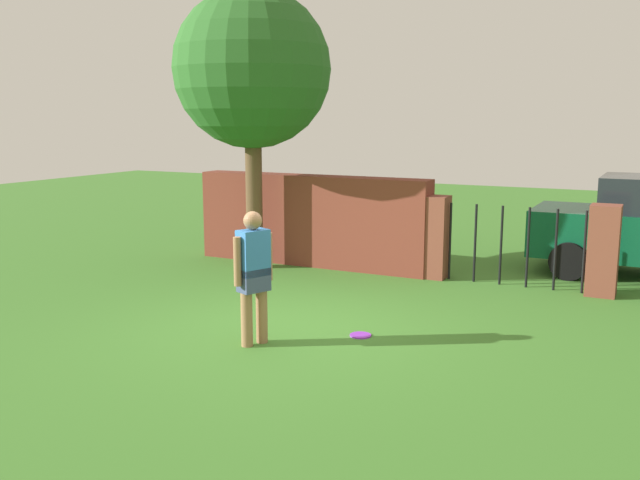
% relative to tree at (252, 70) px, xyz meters
% --- Properties ---
extents(ground_plane, '(40.00, 40.00, 0.00)m').
position_rel_tree_xyz_m(ground_plane, '(2.32, -3.00, -3.51)').
color(ground_plane, '#3D7528').
extents(brick_wall, '(4.50, 0.50, 1.66)m').
position_rel_tree_xyz_m(brick_wall, '(0.82, 0.66, -2.68)').
color(brick_wall, brown).
rests_on(brick_wall, ground).
extents(tree, '(2.77, 2.77, 4.92)m').
position_rel_tree_xyz_m(tree, '(0.00, 0.00, 0.00)').
color(tree, brown).
rests_on(tree, ground).
extents(person, '(0.34, 0.50, 1.62)m').
position_rel_tree_xyz_m(person, '(2.31, -3.72, -2.61)').
color(person, '#9E704C').
rests_on(person, ground).
extents(fence_gate, '(3.10, 0.44, 1.40)m').
position_rel_tree_xyz_m(fence_gate, '(4.50, 0.66, -2.81)').
color(fence_gate, brown).
rests_on(fence_gate, ground).
extents(frisbee_purple, '(0.27, 0.27, 0.02)m').
position_rel_tree_xyz_m(frisbee_purple, '(3.33, -2.86, -3.50)').
color(frisbee_purple, purple).
rests_on(frisbee_purple, ground).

